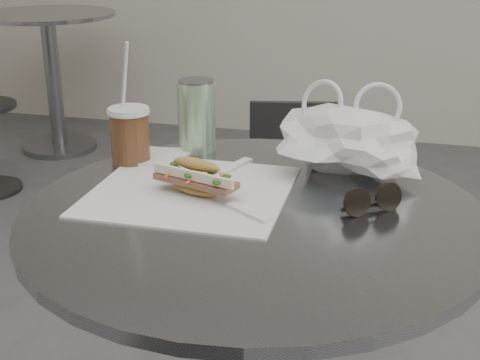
% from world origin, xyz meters
% --- Properties ---
extents(cafe_table, '(0.76, 0.76, 0.74)m').
position_xyz_m(cafe_table, '(0.00, 0.20, 0.47)').
color(cafe_table, slate).
rests_on(cafe_table, ground).
extents(bg_table, '(0.70, 0.70, 0.74)m').
position_xyz_m(bg_table, '(-1.60, 2.40, 0.47)').
color(bg_table, slate).
rests_on(bg_table, ground).
extents(chair_far, '(0.35, 0.38, 0.67)m').
position_xyz_m(chair_far, '(-0.07, 1.06, 0.30)').
color(chair_far, '#2E2F31').
rests_on(chair_far, ground).
extents(sandwich_paper, '(0.33, 0.31, 0.00)m').
position_xyz_m(sandwich_paper, '(-0.12, 0.25, 0.74)').
color(sandwich_paper, white).
rests_on(sandwich_paper, cafe_table).
extents(banh_mi, '(0.20, 0.13, 0.06)m').
position_xyz_m(banh_mi, '(-0.11, 0.23, 0.77)').
color(banh_mi, '#B88E45').
rests_on(banh_mi, sandwich_paper).
extents(iced_coffee, '(0.08, 0.08, 0.24)m').
position_xyz_m(iced_coffee, '(-0.28, 0.36, 0.80)').
color(iced_coffee, brown).
rests_on(iced_coffee, cafe_table).
extents(sunglasses, '(0.10, 0.08, 0.05)m').
position_xyz_m(sunglasses, '(0.19, 0.24, 0.76)').
color(sunglasses, black).
rests_on(sunglasses, cafe_table).
extents(plastic_bag, '(0.27, 0.22, 0.12)m').
position_xyz_m(plastic_bag, '(0.13, 0.40, 0.80)').
color(plastic_bag, white).
rests_on(plastic_bag, cafe_table).
extents(napkin_stack, '(0.12, 0.12, 0.01)m').
position_xyz_m(napkin_stack, '(-0.24, 0.39, 0.74)').
color(napkin_stack, white).
rests_on(napkin_stack, cafe_table).
extents(drink_can, '(0.08, 0.08, 0.14)m').
position_xyz_m(drink_can, '(-0.18, 0.47, 0.81)').
color(drink_can, '#63AA64').
rests_on(drink_can, cafe_table).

